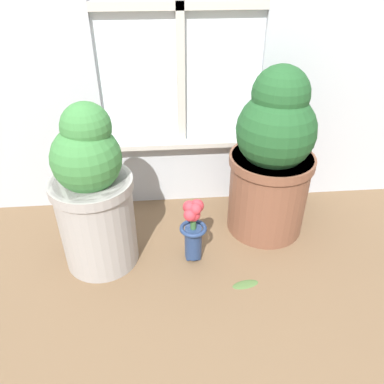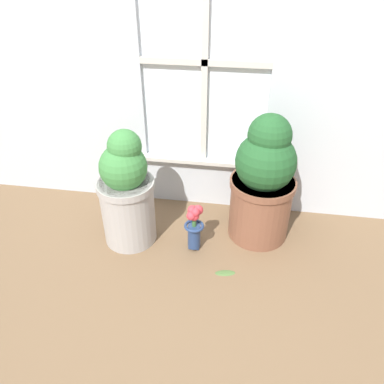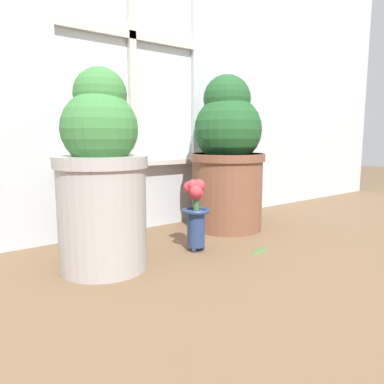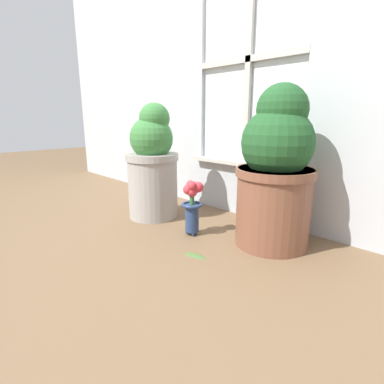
{
  "view_description": "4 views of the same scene",
  "coord_description": "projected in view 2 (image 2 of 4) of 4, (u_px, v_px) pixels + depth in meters",
  "views": [
    {
      "loc": [
        -0.09,
        -1.02,
        1.14
      ],
      "look_at": [
        0.01,
        0.22,
        0.31
      ],
      "focal_mm": 35.0,
      "sensor_mm": 36.0,
      "label": 1
    },
    {
      "loc": [
        0.25,
        -1.43,
        1.5
      ],
      "look_at": [
        -0.01,
        0.27,
        0.33
      ],
      "focal_mm": 35.0,
      "sensor_mm": 36.0,
      "label": 2
    },
    {
      "loc": [
        -0.92,
        -0.99,
        0.46
      ],
      "look_at": [
        0.03,
        0.22,
        0.24
      ],
      "focal_mm": 35.0,
      "sensor_mm": 36.0,
      "label": 3
    },
    {
      "loc": [
        1.1,
        -0.88,
        0.62
      ],
      "look_at": [
        -0.03,
        0.21,
        0.22
      ],
      "focal_mm": 28.0,
      "sensor_mm": 36.0,
      "label": 4
    }
  ],
  "objects": [
    {
      "name": "ground_plane",
      "position": [
        187.0,
        269.0,
        2.04
      ],
      "size": [
        10.0,
        10.0,
        0.0
      ],
      "primitive_type": "plane",
      "color": "brown"
    },
    {
      "name": "potted_plant_left",
      "position": [
        127.0,
        192.0,
        2.08
      ],
      "size": [
        0.32,
        0.32,
        0.7
      ],
      "color": "#9E9993",
      "rests_on": "ground_plane"
    },
    {
      "name": "potted_plant_right",
      "position": [
        263.0,
        182.0,
        2.09
      ],
      "size": [
        0.37,
        0.37,
        0.76
      ],
      "color": "brown",
      "rests_on": "ground_plane"
    },
    {
      "name": "flower_vase",
      "position": [
        194.0,
        224.0,
        2.08
      ],
      "size": [
        0.11,
        0.11,
        0.29
      ],
      "color": "navy",
      "rests_on": "ground_plane"
    },
    {
      "name": "fallen_leaf",
      "position": [
        225.0,
        273.0,
        2.01
      ],
      "size": [
        0.12,
        0.06,
        0.01
      ],
      "color": "#476633",
      "rests_on": "ground_plane"
    }
  ]
}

